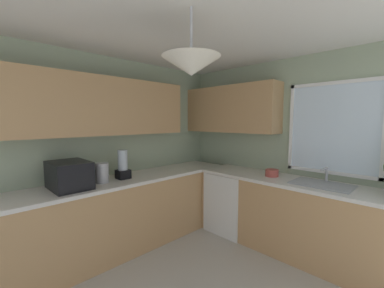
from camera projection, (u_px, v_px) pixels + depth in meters
room_shell at (177, 107)px, 2.74m from camera, size 3.57×3.99×2.51m
counter_run_left at (110, 218)px, 2.95m from camera, size 0.65×3.60×0.91m
counter_run_back at (299, 218)px, 2.94m from camera, size 2.66×0.65×0.91m
dishwasher at (232, 201)px, 3.60m from camera, size 0.60×0.60×0.86m
microwave at (69, 175)px, 2.59m from camera, size 0.48×0.36×0.29m
kettle at (102, 173)px, 2.82m from camera, size 0.15×0.15×0.23m
sink_assembly at (322, 184)px, 2.73m from camera, size 0.62×0.40×0.19m
bowl at (272, 173)px, 3.15m from camera, size 0.17×0.17×0.09m
blender_appliance at (123, 166)px, 3.03m from camera, size 0.15×0.15×0.36m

